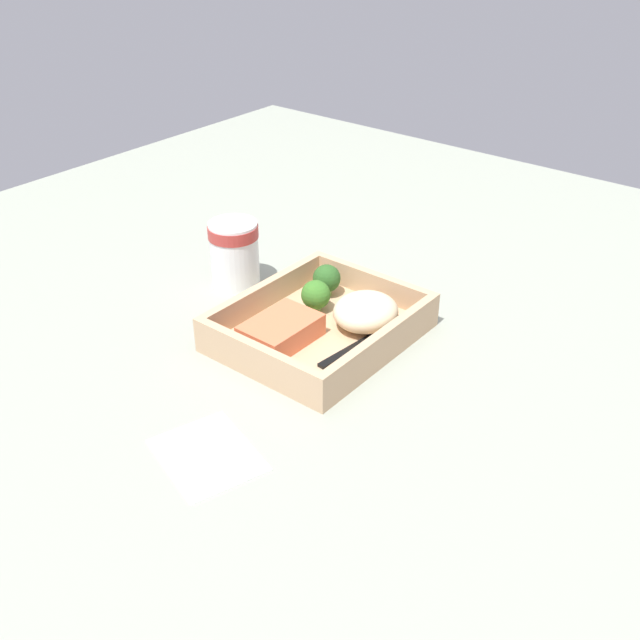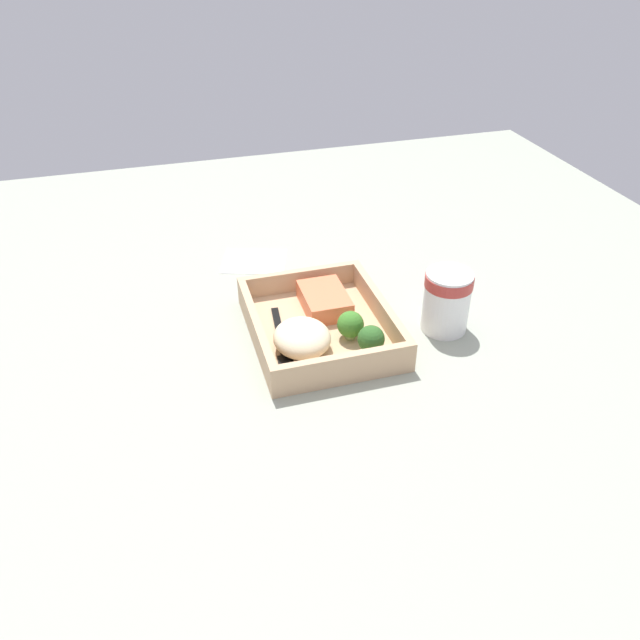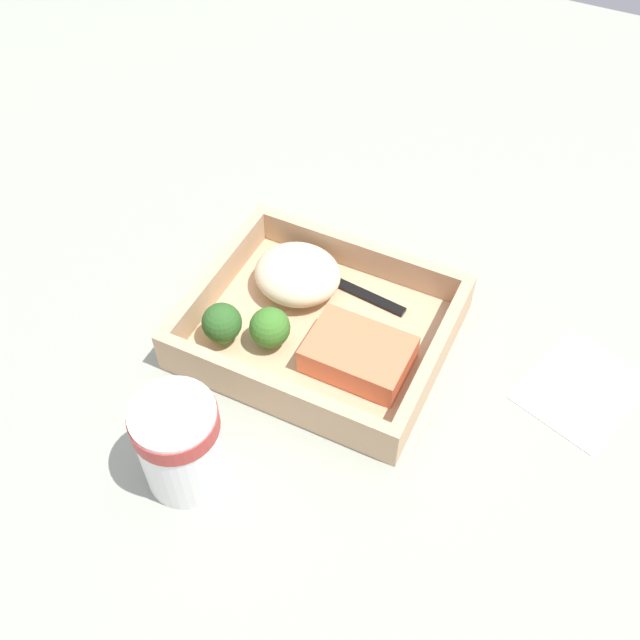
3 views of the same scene
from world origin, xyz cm
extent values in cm
cube|color=#949B8B|center=(0.00, 0.00, -1.00)|extent=(160.00, 160.00, 2.00)
cube|color=tan|center=(0.00, 0.00, 0.60)|extent=(24.89, 20.76, 1.20)
cube|color=tan|center=(0.00, -9.78, 3.00)|extent=(24.89, 1.20, 3.60)
cube|color=tan|center=(0.00, 9.78, 3.00)|extent=(24.89, 1.20, 3.60)
cube|color=tan|center=(-11.85, 0.00, 3.00)|extent=(1.20, 18.36, 3.60)
cube|color=tan|center=(11.85, 0.00, 3.00)|extent=(1.20, 18.36, 3.60)
cube|color=#E77249|center=(-5.13, 2.23, 2.68)|extent=(9.79, 6.88, 2.97)
ellipsoid|color=beige|center=(4.52, -4.01, 3.37)|extent=(9.01, 8.31, 4.34)
cylinder|color=#7BA556|center=(8.01, 5.23, 1.94)|extent=(1.49, 1.49, 1.47)
sphere|color=#2D5C24|center=(8.01, 5.23, 3.75)|extent=(3.93, 3.93, 3.93)
cylinder|color=#85A161|center=(3.61, 3.63, 1.85)|extent=(1.52, 1.52, 1.31)
sphere|color=#3B7827|center=(3.61, 3.63, 3.61)|extent=(4.00, 4.00, 4.00)
cube|color=black|center=(-0.65, -6.22, 1.42)|extent=(12.45, 2.45, 0.44)
cube|color=black|center=(7.20, -7.08, 1.42)|extent=(3.62, 2.56, 0.44)
cylinder|color=white|center=(3.73, 18.91, 4.92)|extent=(7.05, 7.05, 9.84)
cylinder|color=#B23833|center=(3.73, 18.91, 8.56)|extent=(7.26, 7.26, 1.77)
cube|color=white|center=(-25.33, -5.17, 0.12)|extent=(12.23, 13.70, 0.24)
camera|label=1|loc=(-64.62, -51.89, 52.95)|focal=42.00mm
camera|label=2|loc=(74.43, -21.82, 56.35)|focal=35.00mm
camera|label=3|loc=(-20.68, 42.54, 59.28)|focal=42.00mm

